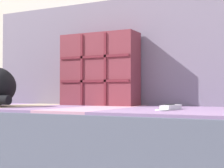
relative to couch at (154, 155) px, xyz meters
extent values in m
cube|color=#4C5166|center=(0.00, 0.00, 0.07)|extent=(2.15, 0.77, 0.22)
cube|color=tan|center=(-0.69, -0.02, 0.19)|extent=(0.23, 0.69, 0.01)
cube|color=gray|center=(-0.46, -0.02, 0.19)|extent=(0.23, 0.69, 0.01)
cube|color=#C6899E|center=(-0.23, -0.02, 0.19)|extent=(0.23, 0.69, 0.01)
cube|color=gray|center=(0.00, -0.02, 0.19)|extent=(0.23, 0.69, 0.01)
cube|color=gray|center=(0.23, -0.02, 0.19)|extent=(0.23, 0.69, 0.01)
cube|color=slate|center=(0.00, 0.33, 0.47)|extent=(2.15, 0.14, 0.55)
cube|color=brown|center=(-0.35, 0.18, 0.38)|extent=(0.40, 0.13, 0.36)
cube|color=maroon|center=(-0.35, 0.11, 0.32)|extent=(0.38, 0.01, 0.01)
cube|color=maroon|center=(-0.41, 0.11, 0.38)|extent=(0.01, 0.01, 0.35)
cube|color=maroon|center=(-0.35, 0.11, 0.43)|extent=(0.38, 0.01, 0.01)
cube|color=maroon|center=(-0.28, 0.11, 0.38)|extent=(0.01, 0.01, 0.35)
cube|color=white|center=(0.10, -0.08, 0.20)|extent=(0.04, 0.16, 0.02)
cube|color=black|center=(0.10, -0.09, 0.21)|extent=(0.02, 0.05, 0.00)
cube|color=black|center=(0.10, -0.01, 0.20)|extent=(0.03, 0.01, 0.02)
torus|color=silver|center=(0.09, -0.18, 0.20)|extent=(0.05, 0.05, 0.01)
camera|label=1|loc=(0.47, -1.35, 0.26)|focal=55.00mm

